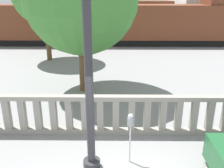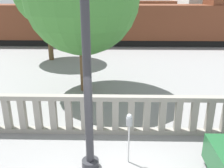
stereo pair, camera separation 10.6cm
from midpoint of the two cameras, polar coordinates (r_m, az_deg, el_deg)
balustrade at (r=7.85m, az=1.17°, el=-7.08°), size 12.48×0.24×1.29m
lamppost at (r=5.49m, az=-5.32°, el=7.42°), size 0.44×0.44×6.47m
parking_meter at (r=6.36m, az=4.44°, el=-9.16°), size 0.16×0.16×1.42m
train_near at (r=22.00m, az=-4.94°, el=13.59°), size 26.02×2.99×3.89m
train_far at (r=31.05m, az=6.71°, el=15.49°), size 18.58×2.63×3.92m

